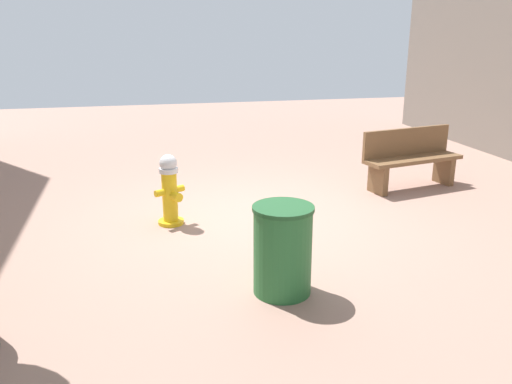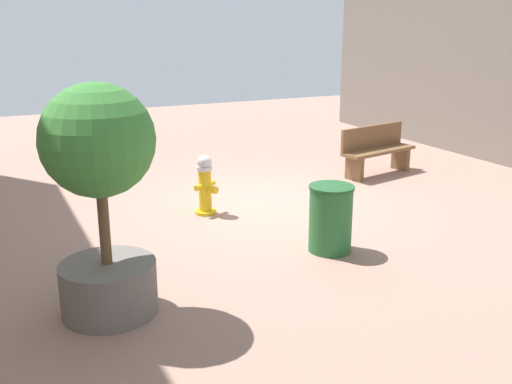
% 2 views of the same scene
% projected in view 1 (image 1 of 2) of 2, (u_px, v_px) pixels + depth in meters
% --- Properties ---
extents(ground_plane, '(23.40, 23.40, 0.00)m').
position_uv_depth(ground_plane, '(252.00, 216.00, 7.22)').
color(ground_plane, '#9E7A6B').
extents(fire_hydrant, '(0.41, 0.40, 0.94)m').
position_uv_depth(fire_hydrant, '(170.00, 190.00, 6.82)').
color(fire_hydrant, gold).
rests_on(fire_hydrant, ground_plane).
extents(bench_near, '(1.73, 0.77, 0.95)m').
position_uv_depth(bench_near, '(411.00, 157.00, 8.43)').
color(bench_near, brown).
rests_on(bench_near, ground_plane).
extents(trash_bin, '(0.59, 0.59, 0.88)m').
position_uv_depth(trash_bin, '(283.00, 250.00, 5.03)').
color(trash_bin, '#266633').
rests_on(trash_bin, ground_plane).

